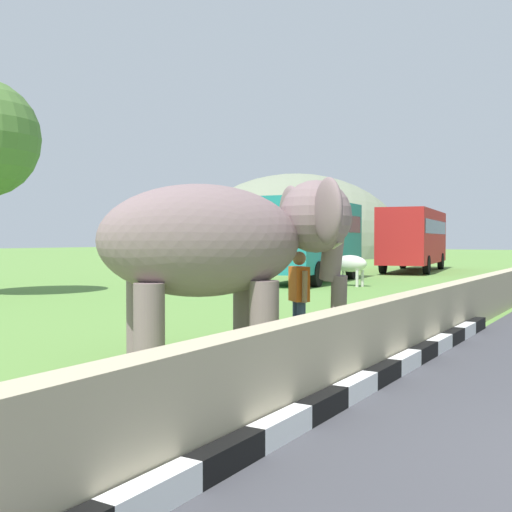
{
  "coord_description": "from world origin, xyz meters",
  "views": [
    {
      "loc": [
        -5.83,
        0.83,
        1.86
      ],
      "look_at": [
        2.44,
        5.87,
        1.6
      ],
      "focal_mm": 44.26,
      "sensor_mm": 36.0,
      "label": 1
    }
  ],
  "objects_px": {
    "elephant": "(225,243)",
    "cow_near": "(349,264)",
    "person_handler": "(299,295)",
    "bus_red": "(414,235)",
    "bus_teal": "(310,234)"
  },
  "relations": [
    {
      "from": "bus_teal",
      "to": "bus_red",
      "type": "bearing_deg",
      "value": -5.34
    },
    {
      "from": "cow_near",
      "to": "elephant",
      "type": "bearing_deg",
      "value": -163.92
    },
    {
      "from": "person_handler",
      "to": "bus_teal",
      "type": "height_order",
      "value": "bus_teal"
    },
    {
      "from": "person_handler",
      "to": "elephant",
      "type": "bearing_deg",
      "value": 159.49
    },
    {
      "from": "cow_near",
      "to": "bus_teal",
      "type": "bearing_deg",
      "value": 60.65
    },
    {
      "from": "person_handler",
      "to": "bus_red",
      "type": "distance_m",
      "value": 27.2
    },
    {
      "from": "bus_red",
      "to": "cow_near",
      "type": "relative_size",
      "value": 5.19
    },
    {
      "from": "elephant",
      "to": "bus_red",
      "type": "height_order",
      "value": "bus_red"
    },
    {
      "from": "bus_teal",
      "to": "bus_red",
      "type": "height_order",
      "value": "same"
    },
    {
      "from": "bus_teal",
      "to": "person_handler",
      "type": "bearing_deg",
      "value": -154.17
    },
    {
      "from": "person_handler",
      "to": "bus_red",
      "type": "relative_size",
      "value": 0.17
    },
    {
      "from": "person_handler",
      "to": "bus_red",
      "type": "bearing_deg",
      "value": 13.32
    },
    {
      "from": "elephant",
      "to": "cow_near",
      "type": "relative_size",
      "value": 2.02
    },
    {
      "from": "bus_teal",
      "to": "elephant",
      "type": "bearing_deg",
      "value": -157.7
    },
    {
      "from": "bus_red",
      "to": "cow_near",
      "type": "height_order",
      "value": "bus_red"
    }
  ]
}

